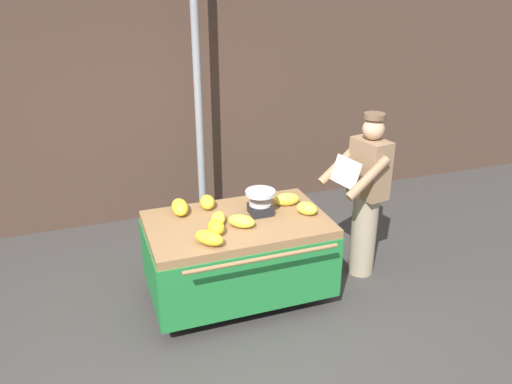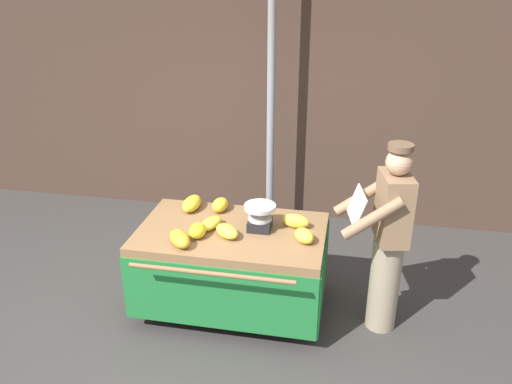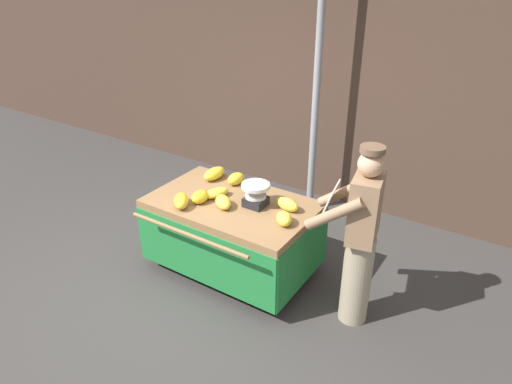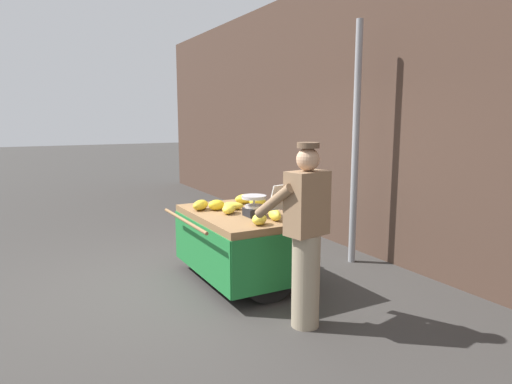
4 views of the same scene
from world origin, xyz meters
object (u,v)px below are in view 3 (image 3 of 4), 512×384
at_px(weighing_scale, 256,195).
at_px(vendor_person, 360,238).
at_px(banana_bunch_7, 236,179).
at_px(banana_bunch_1, 284,219).
at_px(banana_bunch_3, 287,204).
at_px(banana_cart, 232,221).
at_px(banana_bunch_4, 223,202).
at_px(banana_bunch_5, 216,193).
at_px(street_pole, 316,92).
at_px(banana_bunch_0, 200,197).
at_px(banana_bunch_6, 181,201).
at_px(banana_bunch_2, 214,174).

height_order(weighing_scale, vendor_person, vendor_person).
bearing_deg(banana_bunch_7, banana_bunch_1, -27.52).
relative_size(banana_bunch_3, vendor_person, 0.15).
distance_m(banana_cart, banana_bunch_3, 0.64).
relative_size(banana_bunch_4, banana_bunch_5, 0.90).
relative_size(banana_cart, vendor_person, 0.97).
relative_size(banana_bunch_4, vendor_person, 0.14).
distance_m(street_pole, banana_bunch_0, 1.99).
xyz_separation_m(banana_bunch_0, banana_bunch_4, (0.25, 0.05, -0.01)).
height_order(street_pole, banana_bunch_5, street_pole).
relative_size(street_pole, banana_bunch_5, 11.50).
distance_m(banana_bunch_3, banana_bunch_7, 0.77).
distance_m(banana_bunch_1, vendor_person, 0.70).
height_order(weighing_scale, banana_bunch_3, weighing_scale).
bearing_deg(banana_bunch_4, banana_bunch_6, -148.85).
bearing_deg(banana_bunch_6, banana_bunch_5, 63.38).
bearing_deg(banana_cart, banana_bunch_1, -8.14).
distance_m(weighing_scale, banana_bunch_2, 0.76).
relative_size(banana_cart, banana_bunch_4, 6.77).
bearing_deg(vendor_person, weighing_scale, 177.08).
xyz_separation_m(banana_bunch_0, banana_bunch_6, (-0.10, -0.16, -0.00)).
height_order(banana_bunch_1, banana_bunch_2, banana_bunch_2).
distance_m(street_pole, banana_bunch_2, 1.59).
relative_size(banana_cart, banana_bunch_1, 8.21).
bearing_deg(weighing_scale, banana_bunch_7, 146.81).
xyz_separation_m(banana_bunch_5, banana_bunch_6, (-0.17, -0.34, 0.01)).
bearing_deg(banana_bunch_0, weighing_scale, 26.20).
bearing_deg(banana_bunch_1, banana_bunch_0, -174.31).
relative_size(street_pole, banana_bunch_6, 11.53).
bearing_deg(banana_bunch_3, banana_bunch_4, -152.69).
bearing_deg(banana_bunch_1, vendor_person, 8.13).
xyz_separation_m(banana_bunch_4, banana_bunch_5, (-0.18, 0.13, -0.01)).
bearing_deg(banana_bunch_7, banana_cart, -61.13).
distance_m(banana_cart, banana_bunch_1, 0.72).
distance_m(banana_bunch_2, banana_bunch_5, 0.43).
bearing_deg(banana_bunch_0, banana_bunch_2, 112.59).
xyz_separation_m(banana_bunch_2, banana_bunch_7, (0.27, 0.02, -0.00)).
distance_m(banana_bunch_0, banana_bunch_1, 0.91).
xyz_separation_m(street_pole, banana_bunch_3, (0.48, -1.51, -0.68)).
height_order(banana_cart, banana_bunch_7, banana_bunch_7).
xyz_separation_m(banana_bunch_1, banana_bunch_4, (-0.66, -0.04, -0.00)).
relative_size(banana_bunch_2, vendor_person, 0.17).
bearing_deg(banana_bunch_4, banana_bunch_7, 111.20).
distance_m(banana_bunch_2, banana_bunch_3, 1.03).
relative_size(banana_bunch_4, banana_bunch_7, 1.15).
bearing_deg(banana_bunch_5, banana_cart, 2.52).
height_order(banana_bunch_1, banana_bunch_7, banana_bunch_7).
distance_m(banana_bunch_2, vendor_person, 1.83).
bearing_deg(banana_bunch_6, banana_bunch_0, 57.69).
relative_size(street_pole, banana_bunch_7, 14.72).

